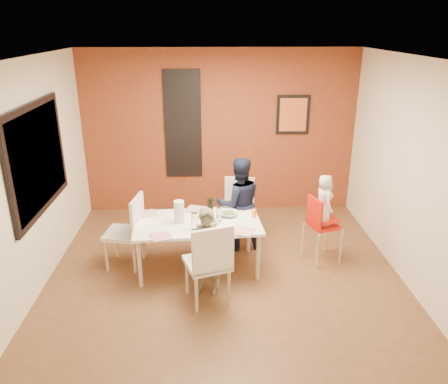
{
  "coord_description": "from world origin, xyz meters",
  "views": [
    {
      "loc": [
        -0.19,
        -4.84,
        3.05
      ],
      "look_at": [
        0.0,
        0.3,
        1.05
      ],
      "focal_mm": 35.0,
      "sensor_mm": 36.0,
      "label": 1
    }
  ],
  "objects_px": {
    "paper_towel_roll": "(179,212)",
    "child_near": "(207,252)",
    "high_chair": "(321,223)",
    "dining_table": "(198,226)",
    "wine_bottle": "(210,209)",
    "chair_far": "(239,207)",
    "chair_left": "(130,228)",
    "toddler": "(324,200)",
    "chair_near": "(210,260)",
    "child_far": "(239,204)"
  },
  "relations": [
    {
      "from": "dining_table",
      "to": "paper_towel_roll",
      "type": "height_order",
      "value": "paper_towel_roll"
    },
    {
      "from": "chair_left",
      "to": "chair_near",
      "type": "bearing_deg",
      "value": 58.21
    },
    {
      "from": "chair_far",
      "to": "paper_towel_roll",
      "type": "distance_m",
      "value": 1.18
    },
    {
      "from": "child_far",
      "to": "child_near",
      "type": "bearing_deg",
      "value": 58.91
    },
    {
      "from": "toddler",
      "to": "wine_bottle",
      "type": "bearing_deg",
      "value": 80.93
    },
    {
      "from": "child_near",
      "to": "paper_towel_roll",
      "type": "relative_size",
      "value": 3.72
    },
    {
      "from": "chair_near",
      "to": "chair_far",
      "type": "height_order",
      "value": "chair_near"
    },
    {
      "from": "dining_table",
      "to": "toddler",
      "type": "relative_size",
      "value": 2.45
    },
    {
      "from": "chair_far",
      "to": "paper_towel_roll",
      "type": "xyz_separation_m",
      "value": [
        -0.81,
        -0.81,
        0.29
      ]
    },
    {
      "from": "chair_far",
      "to": "toddler",
      "type": "relative_size",
      "value": 1.39
    },
    {
      "from": "toddler",
      "to": "wine_bottle",
      "type": "distance_m",
      "value": 1.49
    },
    {
      "from": "chair_far",
      "to": "wine_bottle",
      "type": "bearing_deg",
      "value": -110.77
    },
    {
      "from": "child_near",
      "to": "chair_far",
      "type": "bearing_deg",
      "value": 92.18
    },
    {
      "from": "chair_left",
      "to": "wine_bottle",
      "type": "relative_size",
      "value": 3.56
    },
    {
      "from": "wine_bottle",
      "to": "paper_towel_roll",
      "type": "height_order",
      "value": "paper_towel_roll"
    },
    {
      "from": "chair_far",
      "to": "high_chair",
      "type": "bearing_deg",
      "value": -23.58
    },
    {
      "from": "dining_table",
      "to": "child_far",
      "type": "relative_size",
      "value": 1.23
    },
    {
      "from": "child_far",
      "to": "wine_bottle",
      "type": "height_order",
      "value": "child_far"
    },
    {
      "from": "toddler",
      "to": "child_far",
      "type": "bearing_deg",
      "value": 57.88
    },
    {
      "from": "chair_far",
      "to": "high_chair",
      "type": "xyz_separation_m",
      "value": [
        1.05,
        -0.69,
        0.04
      ]
    },
    {
      "from": "chair_near",
      "to": "wine_bottle",
      "type": "relative_size",
      "value": 3.69
    },
    {
      "from": "child_far",
      "to": "paper_towel_roll",
      "type": "bearing_deg",
      "value": 26.07
    },
    {
      "from": "dining_table",
      "to": "chair_far",
      "type": "height_order",
      "value": "chair_far"
    },
    {
      "from": "high_chair",
      "to": "chair_left",
      "type": "bearing_deg",
      "value": 71.09
    },
    {
      "from": "child_near",
      "to": "chair_left",
      "type": "bearing_deg",
      "value": 167.81
    },
    {
      "from": "child_near",
      "to": "paper_towel_roll",
      "type": "xyz_separation_m",
      "value": [
        -0.35,
        0.56,
        0.27
      ]
    },
    {
      "from": "chair_far",
      "to": "paper_towel_roll",
      "type": "bearing_deg",
      "value": -125.3
    },
    {
      "from": "wine_bottle",
      "to": "paper_towel_roll",
      "type": "relative_size",
      "value": 0.95
    },
    {
      "from": "chair_near",
      "to": "paper_towel_roll",
      "type": "xyz_separation_m",
      "value": [
        -0.38,
        0.81,
        0.24
      ]
    },
    {
      "from": "high_chair",
      "to": "child_near",
      "type": "relative_size",
      "value": 0.87
    },
    {
      "from": "dining_table",
      "to": "paper_towel_roll",
      "type": "bearing_deg",
      "value": -178.3
    },
    {
      "from": "chair_near",
      "to": "child_far",
      "type": "bearing_deg",
      "value": -125.27
    },
    {
      "from": "paper_towel_roll",
      "to": "chair_left",
      "type": "bearing_deg",
      "value": 171.46
    },
    {
      "from": "paper_towel_roll",
      "to": "child_near",
      "type": "bearing_deg",
      "value": -58.01
    },
    {
      "from": "paper_towel_roll",
      "to": "chair_near",
      "type": "bearing_deg",
      "value": -64.88
    },
    {
      "from": "chair_left",
      "to": "high_chair",
      "type": "xyz_separation_m",
      "value": [
        2.52,
        0.02,
        0.01
      ]
    },
    {
      "from": "chair_left",
      "to": "paper_towel_roll",
      "type": "xyz_separation_m",
      "value": [
        0.66,
        -0.1,
        0.26
      ]
    },
    {
      "from": "dining_table",
      "to": "wine_bottle",
      "type": "distance_m",
      "value": 0.28
    },
    {
      "from": "high_chair",
      "to": "paper_towel_roll",
      "type": "distance_m",
      "value": 1.88
    },
    {
      "from": "child_near",
      "to": "toddler",
      "type": "xyz_separation_m",
      "value": [
        1.53,
        0.7,
        0.35
      ]
    },
    {
      "from": "toddler",
      "to": "dining_table",
      "type": "bearing_deg",
      "value": 84.14
    },
    {
      "from": "wine_bottle",
      "to": "child_near",
      "type": "bearing_deg",
      "value": -94.03
    },
    {
      "from": "chair_far",
      "to": "wine_bottle",
      "type": "distance_m",
      "value": 0.87
    },
    {
      "from": "toddler",
      "to": "wine_bottle",
      "type": "relative_size",
      "value": 2.46
    },
    {
      "from": "chair_far",
      "to": "child_far",
      "type": "height_order",
      "value": "child_far"
    },
    {
      "from": "chair_left",
      "to": "child_far",
      "type": "xyz_separation_m",
      "value": [
        1.46,
        0.47,
        0.12
      ]
    },
    {
      "from": "chair_near",
      "to": "wine_bottle",
      "type": "height_order",
      "value": "chair_near"
    },
    {
      "from": "high_chair",
      "to": "toddler",
      "type": "distance_m",
      "value": 0.33
    },
    {
      "from": "child_near",
      "to": "wine_bottle",
      "type": "xyz_separation_m",
      "value": [
        0.05,
        0.66,
        0.27
      ]
    },
    {
      "from": "paper_towel_roll",
      "to": "dining_table",
      "type": "bearing_deg",
      "value": 1.7
    }
  ]
}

